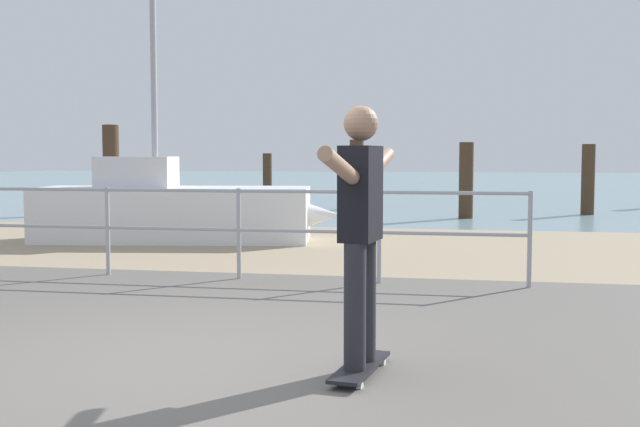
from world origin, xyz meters
name	(u,v)px	position (x,y,z in m)	size (l,w,h in m)	color
ground_plane	(101,415)	(0.00, -1.00, 0.00)	(24.00, 10.00, 0.04)	#605B56
beach_strip	(340,247)	(0.00, 7.00, 0.00)	(24.00, 6.00, 0.04)	tan
sea_surface	(430,183)	(0.00, 35.00, 0.00)	(72.00, 50.00, 0.04)	#75939E
railing_fence	(107,217)	(-2.20, 3.60, 0.70)	(9.66, 0.05, 1.05)	#9EA0A5
sailboat	(184,210)	(-2.63, 7.20, 0.52)	(5.06, 2.06, 4.87)	silver
skateboard	(360,367)	(1.29, -0.01, 0.07)	(0.31, 0.82, 0.08)	black
skateboarder	(361,220)	(1.29, -0.01, 1.02)	(0.29, 1.44, 1.65)	#26262B
groyne_post_0	(111,169)	(-6.57, 12.73, 1.08)	(0.39, 0.39, 2.15)	#422D1E
groyne_post_1	(267,179)	(-3.75, 16.85, 0.74)	(0.26, 0.26, 1.47)	#422D1E
groyne_post_2	(357,175)	(-0.93, 15.27, 0.91)	(0.37, 0.37, 1.82)	#422D1E
groyne_post_3	(466,181)	(1.89, 12.75, 0.85)	(0.32, 0.32, 1.71)	#422D1E
groyne_post_4	(588,180)	(4.71, 14.37, 0.84)	(0.31, 0.31, 1.68)	#422D1E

